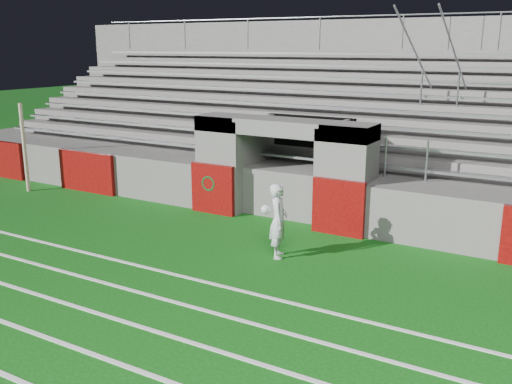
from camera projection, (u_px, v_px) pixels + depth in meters
The scene contains 5 objects.
ground at pixel (205, 259), 12.09m from camera, with size 90.00×90.00×0.00m, color #0C4D0E.
field_post at pixel (24, 148), 17.45m from camera, with size 0.11×0.11×2.72m, color tan.
stadium_structure at pixel (346, 138), 18.40m from camera, with size 26.00×8.48×5.42m.
goalkeeper_with_ball at pixel (278, 220), 12.05m from camera, with size 0.66×0.70×1.61m.
hose_coil at pixel (209, 183), 15.27m from camera, with size 0.48×0.14×0.48m.
Camera 1 is at (6.62, -9.29, 4.39)m, focal length 40.00 mm.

